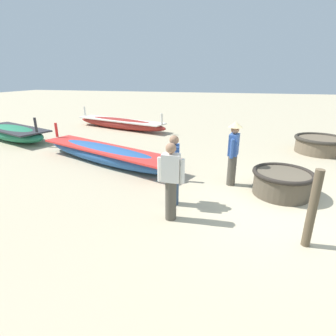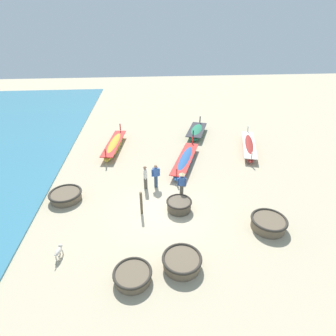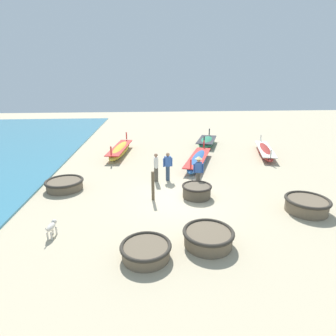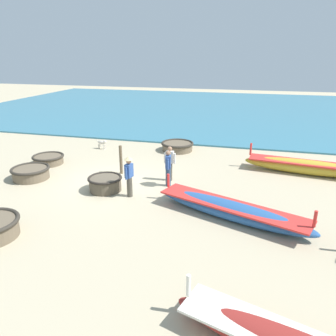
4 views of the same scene
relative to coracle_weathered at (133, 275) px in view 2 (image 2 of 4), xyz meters
The scene contains 15 objects.
ground_plane 4.62m from the coracle_weathered, 70.22° to the left, with size 80.00×80.00×0.00m, color #BCAD8C.
coracle_weathered is the anchor object (origin of this frame).
coracle_upturned 2.11m from the coracle_weathered, 12.84° to the left, with size 1.71×1.71×0.54m.
coracle_front_right 4.96m from the coracle_weathered, 60.50° to the left, with size 1.41×1.41×0.60m.
coracle_far_right 7.14m from the coracle_weathered, 19.87° to the left, with size 1.80×1.80×0.60m.
coracle_far_left 7.12m from the coracle_weathered, 124.37° to the left, with size 1.89×1.89×0.51m.
long_boat_red_hull 10.20m from the coracle_weathered, 69.46° to the left, with size 2.96×5.75×1.06m.
long_boat_green_hull 14.70m from the coracle_weathered, 51.78° to the left, with size 2.61×5.86×1.02m.
long_boat_white_hull 15.92m from the coracle_weathered, 70.00° to the left, with size 2.64×4.34×1.17m.
long_boat_blue_hull 12.76m from the coracle_weathered, 97.99° to the left, with size 1.70×5.78×1.22m.
fisherman_hauling 6.20m from the coracle_weathered, 63.54° to the left, with size 0.52×0.36×1.67m.
fisherman_standing_right 6.68m from the coracle_weathered, 84.37° to the left, with size 0.22×0.53×1.57m.
fisherman_standing_left 6.86m from the coracle_weathered, 79.06° to the left, with size 0.52×0.28×1.57m.
dog 3.57m from the coracle_weathered, 155.47° to the left, with size 0.28×0.68×0.55m.
mooring_post_mid_beach 4.22m from the coracle_weathered, 84.72° to the left, with size 0.14×0.14×1.37m, color brown.
Camera 2 is at (-0.80, -11.47, 9.15)m, focal length 28.00 mm.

